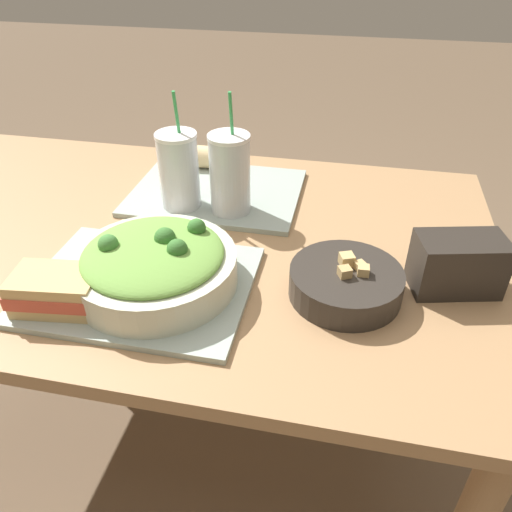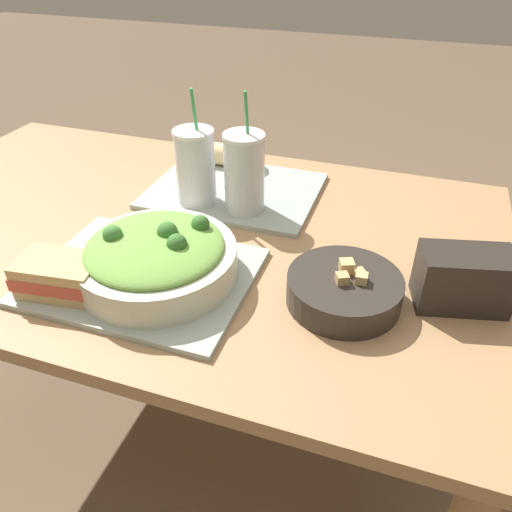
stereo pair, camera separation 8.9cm
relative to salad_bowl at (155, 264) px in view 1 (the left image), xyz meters
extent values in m
plane|color=brown|center=(-0.07, 0.19, -0.81)|extent=(12.00, 12.00, 0.00)
cube|color=#A37A51|center=(-0.07, 0.19, -0.07)|extent=(1.44, 0.86, 0.03)
cylinder|color=#A37A51|center=(-0.73, 0.56, -0.45)|extent=(0.06, 0.06, 0.73)
cylinder|color=#A37A51|center=(0.59, 0.56, -0.45)|extent=(0.06, 0.06, 0.73)
cube|color=#99A89E|center=(-0.03, -0.01, -0.05)|extent=(0.40, 0.31, 0.01)
cube|color=#99A89E|center=(0.01, 0.37, -0.05)|extent=(0.40, 0.31, 0.01)
cylinder|color=beige|center=(0.00, 0.00, -0.01)|extent=(0.29, 0.29, 0.06)
ellipsoid|color=#6B9E42|center=(0.00, 0.00, 0.02)|extent=(0.25, 0.25, 0.04)
sphere|color=#38702D|center=(0.02, 0.02, 0.04)|extent=(0.04, 0.04, 0.04)
sphere|color=#427F38|center=(-0.08, -0.02, 0.04)|extent=(0.04, 0.04, 0.04)
sphere|color=#38702D|center=(0.06, 0.07, 0.04)|extent=(0.03, 0.03, 0.03)
sphere|color=#38702D|center=(0.05, -0.01, 0.04)|extent=(0.04, 0.04, 0.04)
cube|color=beige|center=(0.06, 0.01, 0.03)|extent=(0.06, 0.06, 0.01)
cube|color=beige|center=(0.00, 0.02, 0.03)|extent=(0.06, 0.06, 0.01)
cube|color=beige|center=(0.06, -0.01, 0.03)|extent=(0.04, 0.05, 0.01)
cylinder|color=#2D2823|center=(0.34, 0.05, -0.03)|extent=(0.20, 0.20, 0.05)
cylinder|color=#5B2D19|center=(0.34, 0.05, -0.01)|extent=(0.18, 0.18, 0.01)
cube|color=tan|center=(0.33, 0.03, 0.01)|extent=(0.03, 0.03, 0.02)
cube|color=tan|center=(0.36, 0.06, 0.00)|extent=(0.02, 0.02, 0.02)
cube|color=tan|center=(0.36, 0.05, 0.01)|extent=(0.02, 0.02, 0.02)
cube|color=tan|center=(0.33, 0.07, 0.01)|extent=(0.03, 0.03, 0.02)
cube|color=tan|center=(-0.14, -0.09, -0.03)|extent=(0.15, 0.11, 0.02)
cube|color=#C64C38|center=(-0.14, -0.09, -0.01)|extent=(0.16, 0.11, 0.02)
cube|color=tan|center=(-0.14, -0.09, 0.01)|extent=(0.15, 0.11, 0.02)
cylinder|color=#DBBC84|center=(-0.03, 0.12, -0.01)|extent=(0.16, 0.09, 0.06)
cylinder|color=beige|center=(0.04, 0.13, -0.01)|extent=(0.02, 0.05, 0.05)
cylinder|color=#DBBC84|center=(-0.04, 0.49, -0.01)|extent=(0.13, 0.06, 0.06)
cylinder|color=beige|center=(0.02, 0.50, -0.01)|extent=(0.01, 0.05, 0.05)
cylinder|color=silver|center=(-0.05, 0.29, 0.04)|extent=(0.09, 0.09, 0.16)
cylinder|color=black|center=(-0.05, 0.29, 0.03)|extent=(0.08, 0.08, 0.13)
cylinder|color=white|center=(-0.05, 0.29, 0.12)|extent=(0.09, 0.09, 0.01)
cylinder|color=green|center=(-0.04, 0.29, 0.17)|extent=(0.01, 0.02, 0.10)
cylinder|color=silver|center=(0.07, 0.29, 0.04)|extent=(0.09, 0.09, 0.17)
cylinder|color=#701E47|center=(0.07, 0.29, 0.03)|extent=(0.08, 0.08, 0.14)
cylinder|color=white|center=(0.07, 0.29, 0.13)|extent=(0.09, 0.09, 0.01)
cylinder|color=green|center=(0.07, 0.29, 0.18)|extent=(0.01, 0.02, 0.10)
cube|color=#28231E|center=(0.53, 0.11, 0.00)|extent=(0.17, 0.12, 0.10)
cube|color=white|center=(-0.03, 0.18, -0.05)|extent=(0.13, 0.10, 0.00)
camera|label=1|loc=(0.32, -0.67, 0.52)|focal=35.00mm
camera|label=2|loc=(0.41, -0.64, 0.52)|focal=35.00mm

